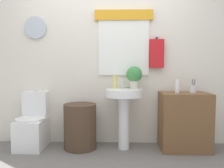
% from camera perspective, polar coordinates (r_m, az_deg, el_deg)
% --- Properties ---
extents(back_wall, '(4.40, 0.18, 2.60)m').
position_cam_1_polar(back_wall, '(3.36, -1.14, 7.58)').
color(back_wall, silver).
rests_on(back_wall, ground_plane).
extents(toilet, '(0.38, 0.51, 0.78)m').
position_cam_1_polar(toilet, '(3.41, -19.06, -9.82)').
color(toilet, white).
rests_on(toilet, ground_plane).
extents(laundry_hamper, '(0.44, 0.44, 0.61)m').
position_cam_1_polar(laundry_hamper, '(3.20, -7.92, -10.36)').
color(laundry_hamper, '#4C3828').
rests_on(laundry_hamper, ground_plane).
extents(pedestal_sink, '(0.50, 0.50, 0.81)m').
position_cam_1_polar(pedestal_sink, '(3.09, 2.97, -5.14)').
color(pedestal_sink, white).
rests_on(pedestal_sink, ground_plane).
extents(faucet, '(0.03, 0.03, 0.10)m').
position_cam_1_polar(faucet, '(3.18, 2.94, -0.17)').
color(faucet, silver).
rests_on(faucet, pedestal_sink).
extents(wooden_cabinet, '(0.64, 0.44, 0.77)m').
position_cam_1_polar(wooden_cabinet, '(3.26, 17.53, -8.82)').
color(wooden_cabinet, brown).
rests_on(wooden_cabinet, ground_plane).
extents(soap_bottle, '(0.05, 0.05, 0.18)m').
position_cam_1_polar(soap_bottle, '(3.11, 0.76, 0.50)').
color(soap_bottle, '#DBD166').
rests_on(soap_bottle, pedestal_sink).
extents(potted_plant, '(0.22, 0.22, 0.31)m').
position_cam_1_polar(potted_plant, '(3.12, 5.54, 2.13)').
color(potted_plant, beige).
rests_on(potted_plant, pedestal_sink).
extents(lotion_bottle, '(0.05, 0.05, 0.19)m').
position_cam_1_polar(lotion_bottle, '(3.12, 15.96, -0.48)').
color(lotion_bottle, white).
rests_on(lotion_bottle, wooden_cabinet).
extents(toothbrush_cup, '(0.08, 0.08, 0.19)m').
position_cam_1_polar(toothbrush_cup, '(3.24, 19.51, -1.11)').
color(toothbrush_cup, silver).
rests_on(toothbrush_cup, wooden_cabinet).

